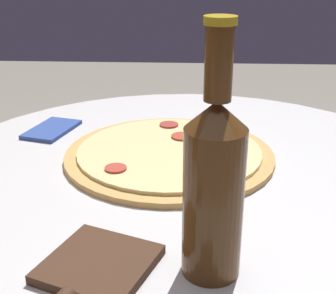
% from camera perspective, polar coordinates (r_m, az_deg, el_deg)
% --- Properties ---
extents(table, '(0.93, 0.93, 0.69)m').
position_cam_1_polar(table, '(0.87, 2.24, -13.29)').
color(table, silver).
rests_on(table, ground_plane).
extents(pizza, '(0.37, 0.37, 0.02)m').
position_cam_1_polar(pizza, '(0.83, 0.05, -0.77)').
color(pizza, tan).
rests_on(pizza, table).
extents(beer_bottle, '(0.07, 0.07, 0.28)m').
position_cam_1_polar(beer_bottle, '(0.50, 5.32, -4.46)').
color(beer_bottle, '#563314').
rests_on(beer_bottle, table).
extents(pizza_paddle, '(0.24, 0.15, 0.02)m').
position_cam_1_polar(pizza_paddle, '(0.54, -10.34, -15.53)').
color(pizza_paddle, '#422819').
rests_on(pizza_paddle, table).
extents(napkin, '(0.14, 0.10, 0.01)m').
position_cam_1_polar(napkin, '(0.98, -14.11, 2.10)').
color(napkin, '#334C99').
rests_on(napkin, table).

